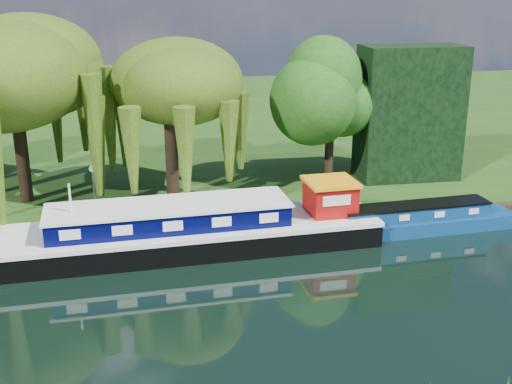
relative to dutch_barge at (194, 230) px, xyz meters
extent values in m
plane|color=black|center=(-5.34, -5.88, -0.93)|extent=(120.00, 120.00, 0.00)
cube|color=#1B3A10|center=(-5.34, 28.12, -0.70)|extent=(120.00, 52.00, 0.45)
cube|color=black|center=(-0.15, -0.01, -0.49)|extent=(17.85, 5.18, 1.17)
cube|color=silver|center=(-0.15, -0.01, 0.20)|extent=(17.95, 5.27, 0.22)
cube|color=#020434|center=(-1.13, -0.08, 0.78)|extent=(11.09, 3.60, 0.93)
cube|color=silver|center=(-1.13, -0.08, 1.30)|extent=(11.30, 3.81, 0.12)
cube|color=maroon|center=(6.68, 0.49, 1.05)|extent=(2.30, 2.30, 1.47)
cube|color=orange|center=(6.68, 0.49, 1.86)|extent=(2.56, 2.56, 0.16)
cylinder|color=silver|center=(-5.42, -0.40, 1.49)|extent=(0.10, 0.10, 2.35)
cube|color=navy|center=(11.04, 0.28, -0.63)|extent=(10.94, 2.70, 0.81)
cube|color=navy|center=(11.04, 0.28, 0.12)|extent=(7.67, 1.98, 0.68)
cube|color=black|center=(11.04, 0.28, 0.50)|extent=(7.76, 2.08, 0.09)
cube|color=silver|center=(8.26, -0.65, 0.15)|extent=(0.54, 0.09, 0.29)
cube|color=silver|center=(10.15, -0.49, 0.15)|extent=(0.54, 0.09, 0.29)
cube|color=silver|center=(12.04, -0.33, 0.15)|extent=(0.54, 0.09, 0.29)
cube|color=silver|center=(13.93, -0.17, 0.15)|extent=(0.54, 0.09, 0.29)
cylinder|color=black|center=(-8.72, 7.17, 2.37)|extent=(0.74, 0.74, 5.69)
ellipsoid|color=#334B10|center=(-8.72, 7.17, 6.47)|extent=(7.94, 7.94, 5.13)
cylinder|color=black|center=(-0.71, 6.02, 1.89)|extent=(0.67, 0.67, 4.73)
ellipsoid|color=#334B10|center=(-0.71, 6.02, 5.31)|extent=(6.46, 6.46, 4.17)
cylinder|color=black|center=(8.69, 7.91, 2.36)|extent=(0.53, 0.53, 5.67)
ellipsoid|color=#194B12|center=(8.69, 7.91, 4.68)|extent=(4.53, 4.53, 4.53)
cube|color=black|center=(13.66, 8.12, 3.52)|extent=(6.00, 3.00, 8.00)
cylinder|color=silver|center=(-4.84, 4.62, 0.62)|extent=(0.10, 0.10, 2.20)
sphere|color=white|center=(-4.84, 4.62, 1.90)|extent=(0.36, 0.36, 0.36)
cylinder|color=silver|center=(-2.34, 2.52, 0.02)|extent=(0.16, 0.16, 1.00)
cylinder|color=silver|center=(3.66, 2.52, 0.02)|extent=(0.16, 0.16, 1.00)
camera|label=1|loc=(-1.75, -28.03, 11.00)|focal=45.00mm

